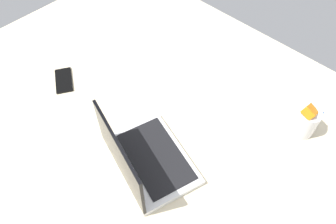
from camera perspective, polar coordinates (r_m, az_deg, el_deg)
name	(u,v)px	position (r cm, az deg, el deg)	size (l,w,h in cm)	color
bed_mattress	(153,123)	(137.77, -2.62, -1.97)	(180.00, 140.00, 18.00)	beige
laptop	(143,159)	(113.36, -4.27, -8.04)	(38.20, 31.47, 23.00)	silver
snack_cup	(306,120)	(129.89, 22.66, -1.36)	(9.00, 9.41, 14.63)	silver
cell_phone	(64,80)	(147.19, -17.54, 5.24)	(6.80, 14.00, 0.80)	black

